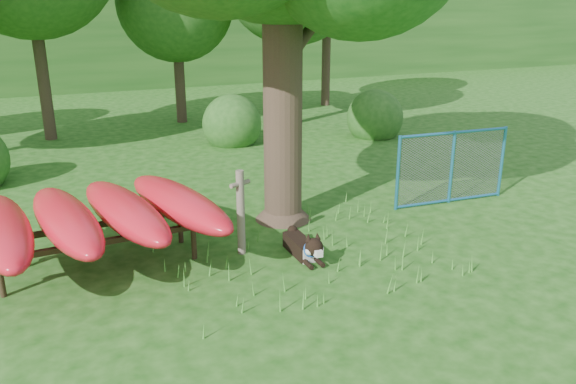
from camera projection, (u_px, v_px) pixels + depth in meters
name	position (u px, v px, depth m)	size (l,w,h in m)	color
ground	(309.00, 277.00, 8.68)	(80.00, 80.00, 0.00)	#15460E
wooden_post	(241.00, 210.00, 9.28)	(0.39, 0.22, 1.46)	brown
kayak_rack	(96.00, 216.00, 8.76)	(3.89, 3.45, 1.14)	black
husky_dog	(305.00, 247.00, 9.28)	(0.34, 1.28, 0.57)	black
fence_section	(452.00, 167.00, 11.76)	(2.66, 0.30, 2.59)	teal
wildflower_clump	(305.00, 242.00, 9.57)	(0.09, 0.10, 0.20)	#479330
bg_tree_c	(175.00, 3.00, 19.17)	(4.00, 4.00, 6.12)	#33251C
shrub_right	(374.00, 136.00, 18.19)	(1.80, 1.80, 1.80)	#20511A
shrub_mid	(233.00, 143.00, 17.22)	(1.80, 1.80, 1.80)	#20511A
wooded_hillside	(83.00, 25.00, 31.79)	(80.00, 12.00, 6.00)	#20511A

